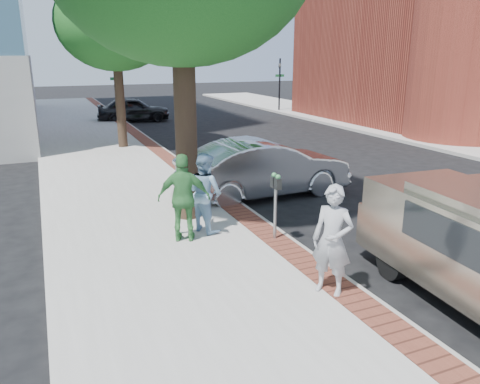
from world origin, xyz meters
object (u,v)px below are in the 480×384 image
parking_meter (276,193)px  bg_car (134,109)px  person_green (184,198)px  sedan_silver (264,168)px  person_officer (205,192)px  person_gray (332,240)px

parking_meter → bg_car: bearing=87.3°
person_green → sedan_silver: (3.26, 2.79, -0.26)m
person_green → sedan_silver: person_green is taller
sedan_silver → bg_car: 17.83m
person_green → bg_car: size_ratio=0.43×
parking_meter → bg_car: (1.01, 21.31, -0.45)m
sedan_silver → bg_car: bearing=-1.7°
person_green → sedan_silver: bearing=-117.8°
person_officer → sedan_silver: (2.65, 2.38, -0.21)m
person_gray → sedan_silver: size_ratio=0.37×
sedan_silver → bg_car: sedan_silver is taller
person_gray → person_officer: size_ratio=1.04×
parking_meter → person_green: (-1.83, 0.70, -0.10)m
bg_car → person_green: bearing=-179.9°
person_gray → person_officer: bearing=159.5°
person_officer → person_green: bearing=101.6°
person_gray → person_green: 3.58m
person_gray → parking_meter: bearing=138.8°
person_gray → person_green: person_green is taller
person_green → sedan_silver: size_ratio=0.37×
parking_meter → sedan_silver: size_ratio=0.29×
person_officer → bg_car: size_ratio=0.41×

